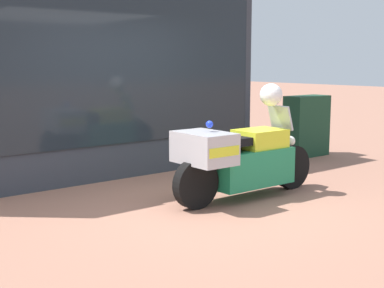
% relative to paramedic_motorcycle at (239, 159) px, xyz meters
% --- Properties ---
extents(ground_plane, '(60.00, 60.00, 0.00)m').
position_rel_paramedic_motorcycle_xyz_m(ground_plane, '(-0.71, 0.18, -0.53)').
color(ground_plane, '#9E6B56').
extents(shop_building, '(5.73, 0.55, 3.56)m').
position_rel_paramedic_motorcycle_xyz_m(shop_building, '(-1.13, 2.18, 1.25)').
color(shop_building, '#333842').
rests_on(shop_building, ground).
extents(window_display, '(4.32, 0.30, 2.04)m').
position_rel_paramedic_motorcycle_xyz_m(window_display, '(-0.30, 2.22, -0.05)').
color(window_display, slate).
rests_on(window_display, ground).
extents(paramedic_motorcycle, '(2.32, 0.76, 1.18)m').
position_rel_paramedic_motorcycle_xyz_m(paramedic_motorcycle, '(0.00, 0.00, 0.00)').
color(paramedic_motorcycle, black).
rests_on(paramedic_motorcycle, ground).
extents(utility_cabinet, '(0.89, 0.41, 1.13)m').
position_rel_paramedic_motorcycle_xyz_m(utility_cabinet, '(3.21, 1.55, 0.03)').
color(utility_cabinet, '#193D28').
rests_on(utility_cabinet, ground).
extents(white_helmet, '(0.30, 0.30, 0.30)m').
position_rel_paramedic_motorcycle_xyz_m(white_helmet, '(0.56, -0.01, 0.79)').
color(white_helmet, white).
rests_on(white_helmet, paramedic_motorcycle).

